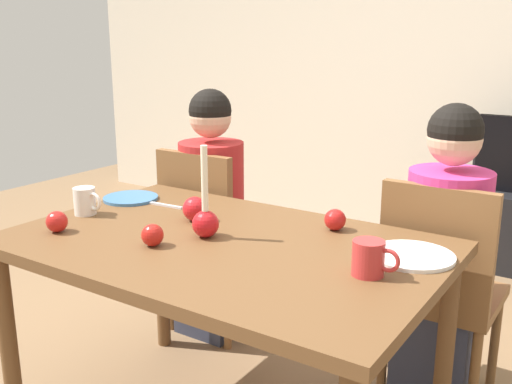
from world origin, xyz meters
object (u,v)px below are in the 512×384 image
object	(u,v)px
plate_left	(131,198)
mug_right	(369,258)
person_left_child	(212,218)
apple_near_candle	(57,222)
candle_centerpiece	(206,218)
apple_by_left_plate	(195,209)
apple_by_right_mug	(152,235)
plate_right	(411,256)
mug_left	(85,201)
dining_table	(223,265)
chair_left	(208,231)
apple_far_edge	(335,220)
person_right_child	(444,266)
chair_right	(440,283)

from	to	relation	value
plate_left	mug_right	xyz separation A→B (m)	(1.12, -0.20, 0.04)
person_left_child	apple_near_candle	xyz separation A→B (m)	(0.02, -0.88, 0.22)
candle_centerpiece	apple_by_left_plate	xyz separation A→B (m)	(-0.14, 0.12, -0.02)
candle_centerpiece	apple_by_right_mug	xyz separation A→B (m)	(-0.09, -0.16, -0.03)
person_left_child	plate_right	xyz separation A→B (m)	(1.10, -0.45, 0.19)
mug_left	dining_table	bearing A→B (deg)	4.11
chair_left	candle_centerpiece	size ratio (longest dim) A/B	2.93
mug_left	apple_by_left_plate	xyz separation A→B (m)	(0.39, 0.16, -0.01)
candle_centerpiece	plate_right	distance (m)	0.66
plate_left	mug_left	world-z (taller)	mug_left
chair_left	plate_left	bearing A→B (deg)	-100.49
mug_left	apple_far_edge	size ratio (longest dim) A/B	1.71
dining_table	mug_right	size ratio (longest dim) A/B	10.26
person_right_child	plate_right	xyz separation A→B (m)	(0.02, -0.45, 0.19)
person_right_child	mug_right	size ratio (longest dim) A/B	8.58
plate_left	person_right_child	bearing A→B (deg)	20.85
chair_left	chair_right	bearing A→B (deg)	0.00
person_left_child	mug_left	distance (m)	0.72
dining_table	apple_by_left_plate	distance (m)	0.27
plate_right	apple_by_right_mug	distance (m)	0.80
candle_centerpiece	apple_far_edge	bearing A→B (deg)	42.54
dining_table	apple_far_edge	world-z (taller)	apple_far_edge
chair_left	mug_right	xyz separation A→B (m)	(1.05, -0.61, 0.29)
plate_right	apple_near_candle	world-z (taller)	apple_near_candle
dining_table	apple_near_candle	size ratio (longest dim) A/B	19.23
dining_table	apple_near_candle	distance (m)	0.58
mug_left	apple_by_right_mug	distance (m)	0.46
candle_centerpiece	apple_far_edge	size ratio (longest dim) A/B	4.14
apple_by_left_plate	chair_right	bearing A→B (deg)	32.77
dining_table	apple_far_edge	size ratio (longest dim) A/B	18.84
candle_centerpiece	apple_by_left_plate	size ratio (longest dim) A/B	3.46
chair_left	mug_right	size ratio (longest dim) A/B	6.59
person_left_child	plate_left	bearing A→B (deg)	-99.74
plate_right	mug_left	size ratio (longest dim) A/B	2.03
mug_right	apple_far_edge	bearing A→B (deg)	129.52
candle_centerpiece	mug_right	size ratio (longest dim) A/B	2.25
apple_by_left_plate	apple_near_candle	bearing A→B (deg)	-131.04
apple_by_left_plate	apple_far_edge	distance (m)	0.50
apple_by_right_mug	apple_near_candle	bearing A→B (deg)	-168.25
plate_right	mug_left	bearing A→B (deg)	-168.63
dining_table	candle_centerpiece	distance (m)	0.16
plate_left	apple_by_left_plate	world-z (taller)	apple_by_left_plate
chair_right	mug_left	world-z (taller)	chair_right
mug_right	person_right_child	bearing A→B (deg)	86.86
chair_left	mug_left	bearing A→B (deg)	-95.59
person_right_child	person_left_child	bearing A→B (deg)	180.00
chair_left	apple_by_left_plate	size ratio (longest dim) A/B	10.14
plate_right	apple_by_left_plate	bearing A→B (deg)	-174.76
person_left_child	mug_left	xyz separation A→B (m)	(-0.06, -0.68, 0.23)
mug_left	apple_far_edge	distance (m)	0.92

